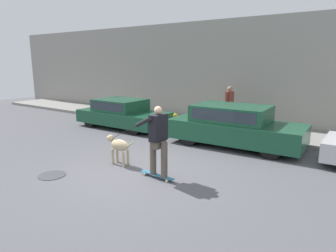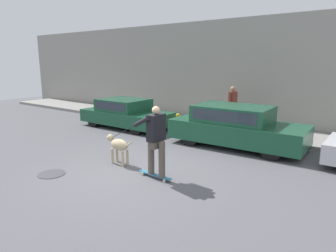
{
  "view_description": "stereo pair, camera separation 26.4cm",
  "coord_description": "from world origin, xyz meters",
  "px_view_note": "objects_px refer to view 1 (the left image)",
  "views": [
    {
      "loc": [
        4.69,
        -5.41,
        2.79
      ],
      "look_at": [
        -0.16,
        1.59,
        0.95
      ],
      "focal_mm": 32.0,
      "sensor_mm": 36.0,
      "label": 1
    },
    {
      "loc": [
        4.91,
        -5.25,
        2.79
      ],
      "look_at": [
        -0.16,
        1.59,
        0.95
      ],
      "focal_mm": 32.0,
      "sensor_mm": 36.0,
      "label": 2
    }
  ],
  "objects_px": {
    "parked_car_0": "(123,114)",
    "dog": "(119,146)",
    "skateboarder": "(158,138)",
    "pedestrian_with_bag": "(229,104)",
    "parked_car_1": "(234,126)",
    "fire_hydrant": "(175,122)"
  },
  "relations": [
    {
      "from": "parked_car_1",
      "to": "fire_hydrant",
      "type": "xyz_separation_m",
      "value": [
        -2.84,
        0.73,
        -0.29
      ]
    },
    {
      "from": "pedestrian_with_bag",
      "to": "fire_hydrant",
      "type": "bearing_deg",
      "value": -130.55
    },
    {
      "from": "parked_car_1",
      "to": "pedestrian_with_bag",
      "type": "relative_size",
      "value": 2.68
    },
    {
      "from": "pedestrian_with_bag",
      "to": "fire_hydrant",
      "type": "distance_m",
      "value": 2.39
    },
    {
      "from": "parked_car_0",
      "to": "dog",
      "type": "height_order",
      "value": "parked_car_0"
    },
    {
      "from": "dog",
      "to": "pedestrian_with_bag",
      "type": "bearing_deg",
      "value": -93.27
    },
    {
      "from": "dog",
      "to": "skateboarder",
      "type": "height_order",
      "value": "skateboarder"
    },
    {
      "from": "parked_car_0",
      "to": "fire_hydrant",
      "type": "xyz_separation_m",
      "value": [
        2.23,
        0.73,
        -0.21
      ]
    },
    {
      "from": "pedestrian_with_bag",
      "to": "dog",
      "type": "bearing_deg",
      "value": -91.13
    },
    {
      "from": "parked_car_1",
      "to": "fire_hydrant",
      "type": "relative_size",
      "value": 6.06
    },
    {
      "from": "parked_car_1",
      "to": "fire_hydrant",
      "type": "height_order",
      "value": "parked_car_1"
    },
    {
      "from": "dog",
      "to": "fire_hydrant",
      "type": "bearing_deg",
      "value": -74.01
    },
    {
      "from": "dog",
      "to": "skateboarder",
      "type": "bearing_deg",
      "value": 175.26
    },
    {
      "from": "dog",
      "to": "parked_car_1",
      "type": "bearing_deg",
      "value": -114.37
    },
    {
      "from": "skateboarder",
      "to": "dog",
      "type": "bearing_deg",
      "value": -5.25
    },
    {
      "from": "parked_car_1",
      "to": "dog",
      "type": "height_order",
      "value": "parked_car_1"
    },
    {
      "from": "skateboarder",
      "to": "pedestrian_with_bag",
      "type": "distance_m",
      "value": 6.15
    },
    {
      "from": "parked_car_1",
      "to": "pedestrian_with_bag",
      "type": "bearing_deg",
      "value": 115.14
    },
    {
      "from": "dog",
      "to": "skateboarder",
      "type": "relative_size",
      "value": 0.45
    },
    {
      "from": "parked_car_0",
      "to": "skateboarder",
      "type": "xyz_separation_m",
      "value": [
        4.7,
        -3.78,
        0.42
      ]
    },
    {
      "from": "pedestrian_with_bag",
      "to": "skateboarder",
      "type": "bearing_deg",
      "value": -76.98
    },
    {
      "from": "parked_car_1",
      "to": "pedestrian_with_bag",
      "type": "xyz_separation_m",
      "value": [
        -1.2,
        2.32,
        0.39
      ]
    }
  ]
}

